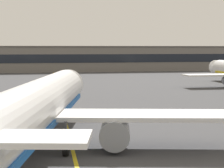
% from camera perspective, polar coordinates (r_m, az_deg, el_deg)
% --- Properties ---
extents(taxiway_centreline, '(12.18, 179.63, 0.01)m').
position_cam_1_polar(taxiway_centreline, '(52.48, -6.40, -4.00)').
color(taxiway_centreline, yellow).
rests_on(taxiway_centreline, ground).
extents(airliner_foreground, '(32.22, 40.98, 11.65)m').
position_cam_1_polar(airliner_foreground, '(34.21, -10.06, -3.04)').
color(airliner_foreground, white).
rests_on(airliner_foreground, ground).
extents(safety_cone_by_nose_gear, '(0.44, 0.44, 0.55)m').
position_cam_1_polar(safety_cone_by_nose_gear, '(50.64, -8.88, -4.06)').
color(safety_cone_by_nose_gear, orange).
rests_on(safety_cone_by_nose_gear, ground).
extents(terminal_building, '(170.10, 12.40, 8.71)m').
position_cam_1_polar(terminal_building, '(147.91, -13.19, 3.23)').
color(terminal_building, slate).
rests_on(terminal_building, ground).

